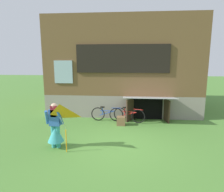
{
  "coord_description": "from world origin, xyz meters",
  "views": [
    {
      "loc": [
        0.31,
        -6.35,
        2.86
      ],
      "look_at": [
        -0.33,
        1.02,
        1.49
      ],
      "focal_mm": 31.32,
      "sensor_mm": 36.0,
      "label": 1
    }
  ],
  "objects_px": {
    "person": "(55,129)",
    "bicycle_red": "(129,115)",
    "bicycle_blue": "(107,114)",
    "kite": "(60,116)",
    "wooden_crate": "(121,121)"
  },
  "relations": [
    {
      "from": "bicycle_blue",
      "to": "kite",
      "type": "bearing_deg",
      "value": -104.36
    },
    {
      "from": "bicycle_blue",
      "to": "bicycle_red",
      "type": "bearing_deg",
      "value": -2.65
    },
    {
      "from": "bicycle_red",
      "to": "wooden_crate",
      "type": "relative_size",
      "value": 3.76
    },
    {
      "from": "kite",
      "to": "person",
      "type": "bearing_deg",
      "value": 127.3
    },
    {
      "from": "kite",
      "to": "wooden_crate",
      "type": "height_order",
      "value": "kite"
    },
    {
      "from": "bicycle_red",
      "to": "wooden_crate",
      "type": "bearing_deg",
      "value": -108.16
    },
    {
      "from": "person",
      "to": "bicycle_blue",
      "type": "distance_m",
      "value": 3.3
    },
    {
      "from": "bicycle_red",
      "to": "kite",
      "type": "bearing_deg",
      "value": -103.06
    },
    {
      "from": "bicycle_blue",
      "to": "wooden_crate",
      "type": "xyz_separation_m",
      "value": [
        0.69,
        -0.55,
        -0.15
      ]
    },
    {
      "from": "kite",
      "to": "bicycle_blue",
      "type": "relative_size",
      "value": 1.0
    },
    {
      "from": "person",
      "to": "kite",
      "type": "relative_size",
      "value": 0.99
    },
    {
      "from": "person",
      "to": "bicycle_red",
      "type": "bearing_deg",
      "value": 43.5
    },
    {
      "from": "person",
      "to": "kite",
      "type": "height_order",
      "value": "kite"
    },
    {
      "from": "person",
      "to": "bicycle_blue",
      "type": "xyz_separation_m",
      "value": [
        1.36,
        3.0,
        -0.29
      ]
    },
    {
      "from": "bicycle_blue",
      "to": "wooden_crate",
      "type": "distance_m",
      "value": 0.9
    }
  ]
}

